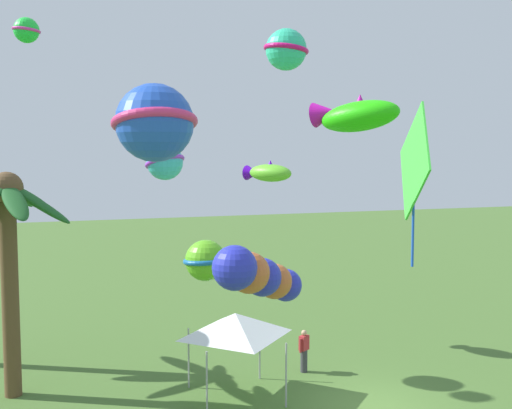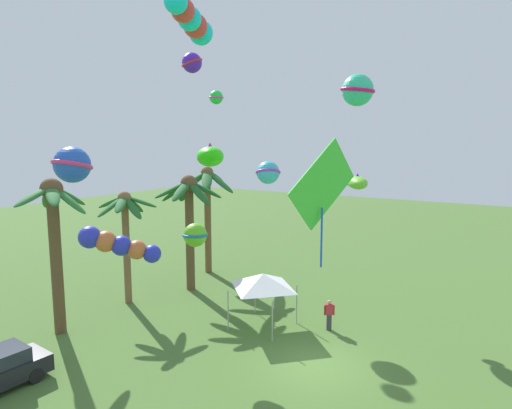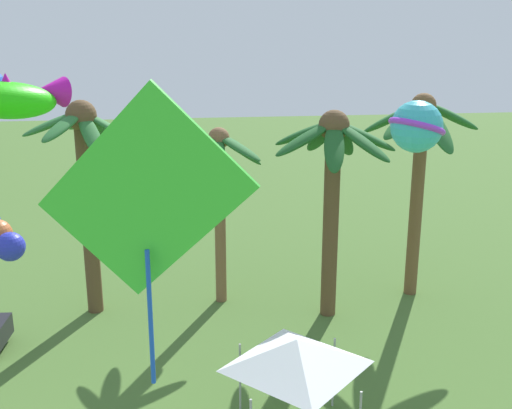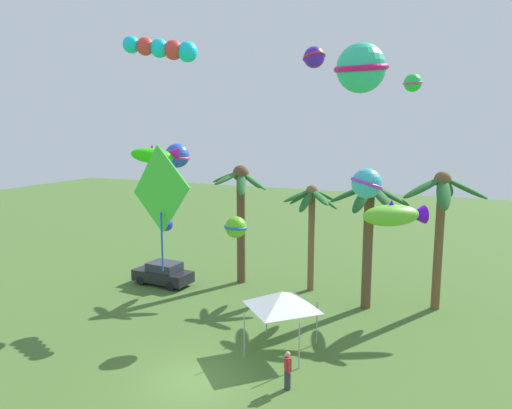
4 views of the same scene
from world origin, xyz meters
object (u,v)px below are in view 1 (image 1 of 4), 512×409
Objects in this scene: kite_ball_7 at (206,260)px; kite_tube_9 at (259,276)px; kite_fish_2 at (268,173)px; kite_ball_5 at (165,162)px; palm_tree_3 at (7,230)px; festival_tent at (235,325)px; kite_ball_10 at (26,30)px; spectator_0 at (304,351)px; kite_diamond_1 at (414,162)px; kite_ball_8 at (155,123)px; kite_ball_3 at (286,50)px; kite_fish_4 at (355,115)px.

kite_ball_7 is 4.49m from kite_tube_9.
kite_ball_5 is (-1.91, 4.69, 0.49)m from kite_fish_2.
palm_tree_3 is 2.63× the size of festival_tent.
kite_ball_10 is at bearing 94.12° from kite_fish_2.
kite_ball_7 reaches higher than spectator_0.
kite_ball_8 is (-4.67, 8.43, 0.80)m from kite_diamond_1.
kite_diamond_1 is 2.12× the size of kite_fish_2.
palm_tree_3 is 3.58× the size of kite_ball_3.
kite_ball_8 is at bearing 97.54° from kite_tube_9.
kite_ball_7 reaches higher than festival_tent.
spectator_0 is 0.56× the size of festival_tent.
kite_ball_7 is at bearing 179.22° from kite_ball_5.
spectator_0 is at bearing -65.12° from festival_tent.
kite_fish_2 is at bearing -20.39° from kite_tube_9.
festival_tent is at bearing -109.45° from palm_tree_3.
kite_fish_4 is (-9.81, 2.09, -3.23)m from kite_ball_3.
kite_ball_3 is at bearing -12.01° from kite_fish_4.
palm_tree_3 is 11.27m from spectator_0.
festival_tent is at bearing 140.16° from kite_ball_3.
kite_tube_9 is (-4.40, 6.37, -2.16)m from kite_diamond_1.
spectator_0 is 0.68× the size of kite_fish_2.
kite_ball_5 is (3.34, 1.69, 5.34)m from festival_tent.
spectator_0 is 1.01× the size of kite_ball_8.
spectator_0 is 7.54m from kite_fish_2.
kite_diamond_1 is at bearing -90.65° from kite_ball_7.
kite_ball_10 is (12.51, 2.50, 3.84)m from kite_ball_8.
kite_diamond_1 is at bearing -170.19° from kite_ball_3.
kite_ball_5 is (-0.65, 5.01, -4.43)m from kite_ball_3.
kite_ball_5 is at bearing -104.81° from kite_ball_10.
kite_fish_4 reaches higher than kite_ball_7.
kite_ball_8 reaches higher than spectator_0.
kite_tube_9 is at bearing 179.78° from kite_ball_7.
kite_ball_8 is at bearing -168.72° from kite_ball_10.
kite_ball_5 reaches higher than kite_ball_7.
palm_tree_3 is 3.38× the size of kite_fish_4.
kite_tube_9 reaches higher than festival_tent.
kite_ball_8 reaches higher than kite_ball_7.
kite_fish_4 reaches higher than festival_tent.
kite_ball_8 is 1.19× the size of kite_ball_10.
kite_fish_4 is 1.68× the size of kite_ball_10.
kite_diamond_1 is 8.68m from kite_fish_2.
kite_fish_4 is 5.52m from kite_ball_8.
kite_ball_3 reaches higher than palm_tree_3.
kite_ball_10 reaches higher than spectator_0.
palm_tree_3 is at bearing 70.55° from festival_tent.
kite_ball_7 is 1.29× the size of kite_ball_10.
festival_tent is 1.81× the size of kite_ball_8.
palm_tree_3 is at bearing 84.01° from spectator_0.
kite_tube_9 reaches higher than kite_ball_7.
kite_diamond_1 reaches higher than kite_ball_8.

